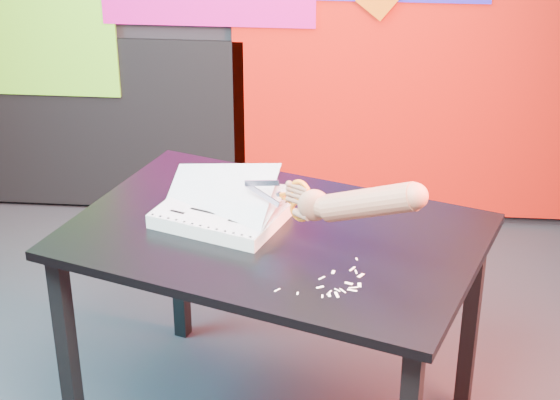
# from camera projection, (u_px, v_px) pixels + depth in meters

# --- Properties ---
(room) EXTENTS (3.01, 3.01, 2.71)m
(room) POSITION_uv_depth(u_px,v_px,m) (212.00, 32.00, 2.65)
(room) COLOR #2B2B2E
(room) RESTS_ON ground
(backdrop) EXTENTS (2.88, 0.05, 2.08)m
(backdrop) POSITION_uv_depth(u_px,v_px,m) (279.00, 25.00, 4.13)
(backdrop) COLOR red
(backdrop) RESTS_ON ground
(work_table) EXTENTS (1.43, 1.18, 0.75)m
(work_table) POSITION_uv_depth(u_px,v_px,m) (274.00, 257.00, 2.88)
(work_table) COLOR black
(work_table) RESTS_ON ground
(printout_stack) EXTENTS (0.44, 0.38, 0.20)m
(printout_stack) POSITION_uv_depth(u_px,v_px,m) (220.00, 214.00, 2.90)
(printout_stack) COLOR silver
(printout_stack) RESTS_ON work_table
(scissors) EXTENTS (0.21, 0.13, 0.14)m
(scissors) POSITION_uv_depth(u_px,v_px,m) (295.00, 199.00, 2.73)
(scissors) COLOR #959BB5
(scissors) RESTS_ON printout_stack
(hand_forearm) EXTENTS (0.39, 0.26, 0.21)m
(hand_forearm) POSITION_uv_depth(u_px,v_px,m) (360.00, 203.00, 2.59)
(hand_forearm) COLOR #8B5E42
(hand_forearm) RESTS_ON work_table
(paper_clippings) EXTENTS (0.25, 0.22, 0.00)m
(paper_clippings) POSITION_uv_depth(u_px,v_px,m) (340.00, 284.00, 2.57)
(paper_clippings) COLOR white
(paper_clippings) RESTS_ON work_table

